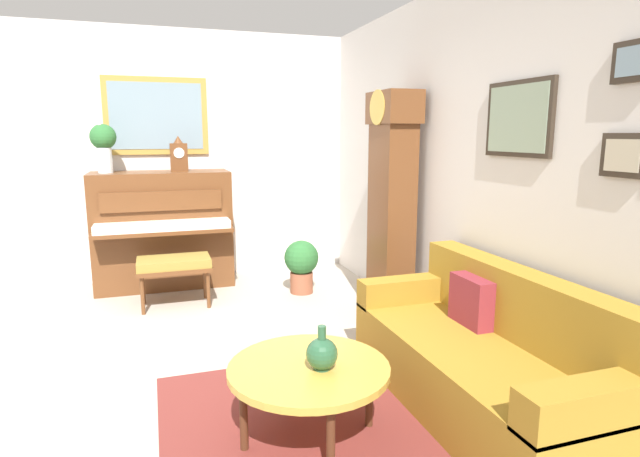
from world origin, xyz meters
name	(u,v)px	position (x,y,z in m)	size (l,w,h in m)	color
ground_plane	(149,383)	(0.00, 0.00, -0.05)	(6.40, 6.00, 0.10)	#B2A899
wall_left	(142,156)	(-2.60, 0.00, 1.41)	(0.13, 4.90, 2.80)	silver
wall_back	(459,166)	(0.02, 2.40, 1.40)	(5.30, 0.13, 2.80)	silver
area_rug	(305,445)	(1.11, 0.80, 0.00)	(2.10, 1.50, 0.01)	maroon
piano	(163,229)	(-2.23, 0.18, 0.63)	(0.87, 1.44, 1.26)	brown
piano_bench	(174,265)	(-1.48, 0.25, 0.41)	(0.42, 0.70, 0.48)	brown
grandfather_clock	(391,212)	(-0.62, 2.13, 0.96)	(0.52, 0.34, 2.03)	brown
couch	(486,360)	(1.07, 1.95, 0.31)	(1.90, 0.80, 0.84)	olive
coffee_table	(309,371)	(1.04, 0.84, 0.39)	(0.88, 0.88, 0.43)	gold
mantel_clock	(179,155)	(-2.23, 0.39, 1.43)	(0.13, 0.18, 0.38)	brown
flower_vase	(103,142)	(-2.23, -0.36, 1.57)	(0.26, 0.26, 0.58)	silver
green_jug	(322,353)	(1.10, 0.90, 0.51)	(0.17, 0.17, 0.24)	#234C33
potted_plant	(301,263)	(-1.50, 1.54, 0.32)	(0.36, 0.36, 0.56)	#935138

